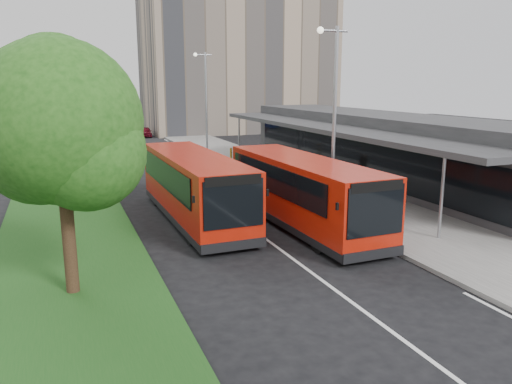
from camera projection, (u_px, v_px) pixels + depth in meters
ground at (262, 237)px, 19.29m from camera, size 120.00×120.00×0.00m
pavement at (236, 157)px, 39.59m from camera, size 5.00×80.00×0.15m
grass_verge at (61, 167)px, 34.90m from camera, size 5.00×80.00×0.10m
lane_centre_line at (176, 173)px, 32.90m from camera, size 0.12×70.00×0.01m
kerb_dashes at (207, 161)px, 37.72m from camera, size 0.12×56.00×0.01m
office_block at (237, 56)px, 60.52m from camera, size 22.00×12.00×18.00m
station_building at (378, 147)px, 30.03m from camera, size 7.70×26.00×4.00m
tree_near at (59, 133)px, 13.11m from camera, size 4.40×4.40×7.01m
tree_mid at (55, 95)px, 23.84m from camera, size 5.06×5.06×8.14m
tree_far at (55, 92)px, 34.75m from camera, size 4.99×4.99×8.01m
lamp_post_near at (333, 109)px, 21.58m from camera, size 1.44×0.28×8.00m
lamp_post_far at (205, 97)px, 39.72m from camera, size 1.44×0.28×8.00m
bus_main at (302, 192)px, 20.39m from camera, size 2.78×10.03×2.82m
bus_second at (194, 187)px, 21.30m from camera, size 2.73×10.09×2.84m
litter_bin at (274, 169)px, 30.84m from camera, size 0.60×0.60×0.95m
bollard at (231, 154)px, 36.85m from camera, size 0.19×0.19×0.95m
car_near at (145, 132)px, 54.61m from camera, size 1.62×3.28×1.07m
car_far at (107, 129)px, 57.83m from camera, size 2.62×3.79×1.18m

